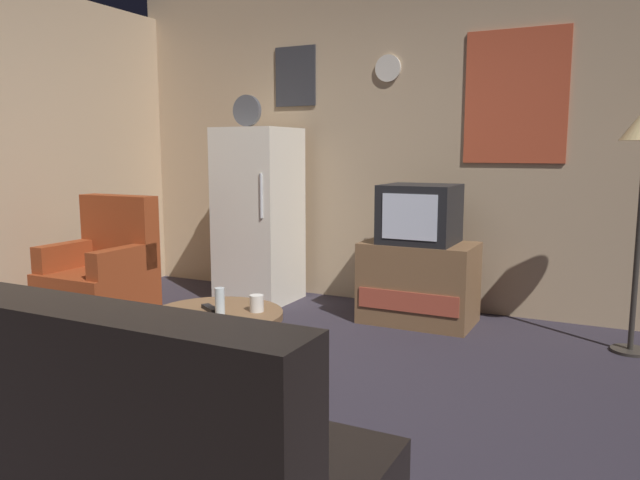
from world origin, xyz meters
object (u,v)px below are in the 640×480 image
at_px(crt_tv, 420,214).
at_px(wine_glass, 220,302).
at_px(fridge, 259,215).
at_px(armchair, 102,277).
at_px(mug_ceramic_white, 257,303).
at_px(couch, 102,471).
at_px(tv_stand, 419,283).
at_px(remote_control, 210,308).
at_px(coffee_table, 217,352).

height_order(crt_tv, wine_glass, crt_tv).
bearing_deg(fridge, wine_glass, -63.22).
bearing_deg(armchair, mug_ceramic_white, -19.76).
bearing_deg(couch, mug_ceramic_white, 103.10).
distance_m(tv_stand, couch, 3.12).
xyz_separation_m(crt_tv, armchair, (-2.20, -1.04, -0.50)).
relative_size(armchair, couch, 0.56).
distance_m(crt_tv, armchair, 2.49).
distance_m(crt_tv, wine_glass, 1.95).
bearing_deg(crt_tv, tv_stand, 21.00).
bearing_deg(crt_tv, fridge, 178.31).
distance_m(fridge, crt_tv, 1.46).
height_order(fridge, crt_tv, fridge).
bearing_deg(fridge, couch, -65.88).
relative_size(mug_ceramic_white, armchair, 0.09).
bearing_deg(remote_control, fridge, 146.48).
xyz_separation_m(crt_tv, mug_ceramic_white, (-0.37, -1.70, -0.35)).
height_order(wine_glass, couch, couch).
relative_size(wine_glass, armchair, 0.16).
distance_m(fridge, coffee_table, 2.13).
relative_size(fridge, remote_control, 11.80).
relative_size(crt_tv, couch, 0.32).
xyz_separation_m(armchair, couch, (2.16, -2.08, -0.03)).
bearing_deg(coffee_table, couch, -68.42).
distance_m(fridge, tv_stand, 1.53).
bearing_deg(coffee_table, wine_glass, -37.92).
bearing_deg(fridge, remote_control, -65.28).
distance_m(crt_tv, coffee_table, 1.99).
bearing_deg(armchair, wine_glass, -25.64).
relative_size(remote_control, couch, 0.09).
distance_m(crt_tv, remote_control, 1.94).
xyz_separation_m(tv_stand, coffee_table, (-0.56, -1.81, -0.09)).
bearing_deg(wine_glass, armchair, 154.36).
xyz_separation_m(tv_stand, armchair, (-2.21, -1.04, 0.03)).
bearing_deg(mug_ceramic_white, tv_stand, 77.58).
relative_size(wine_glass, mug_ceramic_white, 1.67).
bearing_deg(wine_glass, tv_stand, 75.00).
xyz_separation_m(tv_stand, wine_glass, (-0.50, -1.86, 0.21)).
height_order(fridge, coffee_table, fridge).
relative_size(tv_stand, couch, 0.49).
bearing_deg(mug_ceramic_white, coffee_table, -148.66).
height_order(tv_stand, armchair, armchair).
bearing_deg(couch, tv_stand, 89.19).
height_order(tv_stand, couch, couch).
height_order(coffee_table, remote_control, remote_control).
relative_size(mug_ceramic_white, remote_control, 0.60).
xyz_separation_m(remote_control, armchair, (-1.59, 0.76, -0.12)).
xyz_separation_m(mug_ceramic_white, armchair, (-1.83, 0.66, -0.15)).
bearing_deg(crt_tv, remote_control, -108.77).
distance_m(wine_glass, mug_ceramic_white, 0.21).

